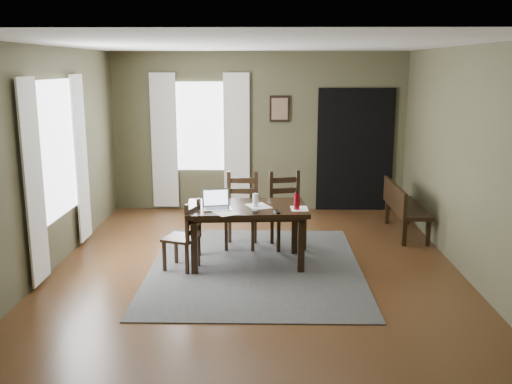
{
  "coord_description": "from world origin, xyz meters",
  "views": [
    {
      "loc": [
        0.13,
        -6.73,
        2.46
      ],
      "look_at": [
        0.0,
        0.3,
        0.9
      ],
      "focal_mm": 40.0,
      "sensor_mm": 36.0,
      "label": 1
    }
  ],
  "objects_px": {
    "chair_back_right": "(287,211)",
    "bench": "(403,204)",
    "water_bottle": "(297,201)",
    "chair_end": "(184,236)",
    "laptop": "(216,204)",
    "dining_table": "(247,213)",
    "chair_back_left": "(241,211)"
  },
  "relations": [
    {
      "from": "dining_table",
      "to": "chair_end",
      "type": "relative_size",
      "value": 1.78
    },
    {
      "from": "chair_back_right",
      "to": "bench",
      "type": "bearing_deg",
      "value": 6.3
    },
    {
      "from": "chair_back_left",
      "to": "dining_table",
      "type": "bearing_deg",
      "value": -77.92
    },
    {
      "from": "dining_table",
      "to": "chair_end",
      "type": "bearing_deg",
      "value": -166.58
    },
    {
      "from": "dining_table",
      "to": "laptop",
      "type": "relative_size",
      "value": 4.0
    },
    {
      "from": "dining_table",
      "to": "chair_back_right",
      "type": "distance_m",
      "value": 0.91
    },
    {
      "from": "bench",
      "to": "chair_back_right",
      "type": "bearing_deg",
      "value": 109.89
    },
    {
      "from": "dining_table",
      "to": "chair_back_right",
      "type": "height_order",
      "value": "chair_back_right"
    },
    {
      "from": "dining_table",
      "to": "chair_back_right",
      "type": "xyz_separation_m",
      "value": [
        0.53,
        0.72,
        -0.15
      ]
    },
    {
      "from": "dining_table",
      "to": "chair_back_left",
      "type": "relative_size",
      "value": 1.51
    },
    {
      "from": "water_bottle",
      "to": "bench",
      "type": "bearing_deg",
      "value": 42.43
    },
    {
      "from": "chair_back_right",
      "to": "bench",
      "type": "xyz_separation_m",
      "value": [
        1.73,
        0.63,
        -0.05
      ]
    },
    {
      "from": "chair_back_left",
      "to": "laptop",
      "type": "bearing_deg",
      "value": -103.62
    },
    {
      "from": "dining_table",
      "to": "chair_back_left",
      "type": "distance_m",
      "value": 0.74
    },
    {
      "from": "chair_back_left",
      "to": "water_bottle",
      "type": "distance_m",
      "value": 1.19
    },
    {
      "from": "bench",
      "to": "water_bottle",
      "type": "relative_size",
      "value": 5.67
    },
    {
      "from": "chair_end",
      "to": "laptop",
      "type": "xyz_separation_m",
      "value": [
        0.39,
        0.12,
        0.39
      ]
    },
    {
      "from": "chair_end",
      "to": "water_bottle",
      "type": "height_order",
      "value": "water_bottle"
    },
    {
      "from": "chair_back_left",
      "to": "chair_back_right",
      "type": "height_order",
      "value": "chair_back_right"
    },
    {
      "from": "dining_table",
      "to": "chair_back_left",
      "type": "height_order",
      "value": "chair_back_left"
    },
    {
      "from": "chair_end",
      "to": "laptop",
      "type": "height_order",
      "value": "laptop"
    },
    {
      "from": "dining_table",
      "to": "water_bottle",
      "type": "xyz_separation_m",
      "value": [
        0.61,
        -0.16,
        0.2
      ]
    },
    {
      "from": "chair_back_left",
      "to": "chair_back_right",
      "type": "distance_m",
      "value": 0.63
    },
    {
      "from": "chair_back_left",
      "to": "laptop",
      "type": "relative_size",
      "value": 2.65
    },
    {
      "from": "chair_back_right",
      "to": "bench",
      "type": "distance_m",
      "value": 1.84
    },
    {
      "from": "chair_back_right",
      "to": "laptop",
      "type": "xyz_separation_m",
      "value": [
        -0.9,
        -0.84,
        0.31
      ]
    },
    {
      "from": "chair_end",
      "to": "bench",
      "type": "xyz_separation_m",
      "value": [
        3.02,
        1.59,
        0.03
      ]
    },
    {
      "from": "chair_end",
      "to": "chair_back_right",
      "type": "xyz_separation_m",
      "value": [
        1.29,
        0.96,
        0.08
      ]
    },
    {
      "from": "bench",
      "to": "water_bottle",
      "type": "xyz_separation_m",
      "value": [
        -1.65,
        -1.51,
        0.41
      ]
    },
    {
      "from": "chair_end",
      "to": "chair_back_right",
      "type": "distance_m",
      "value": 1.6
    },
    {
      "from": "chair_back_left",
      "to": "water_bottle",
      "type": "relative_size",
      "value": 4.28
    },
    {
      "from": "dining_table",
      "to": "laptop",
      "type": "distance_m",
      "value": 0.42
    }
  ]
}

